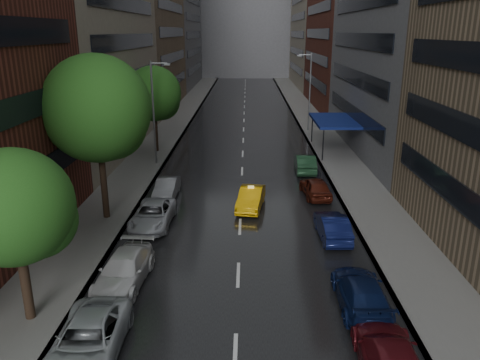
{
  "coord_description": "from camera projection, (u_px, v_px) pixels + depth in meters",
  "views": [
    {
      "loc": [
        0.4,
        -10.68,
        11.55
      ],
      "look_at": [
        0.0,
        16.11,
        3.0
      ],
      "focal_mm": 35.0,
      "sensor_mm": 36.0,
      "label": 1
    }
  ],
  "objects": [
    {
      "name": "sidewalk_right",
      "position": [
        312.0,
        123.0,
        61.17
      ],
      "size": [
        4.0,
        140.0,
        0.15
      ],
      "primitive_type": "cube",
      "color": "gray",
      "rests_on": "ground"
    },
    {
      "name": "taxi",
      "position": [
        251.0,
        198.0,
        31.77
      ],
      "size": [
        2.15,
        4.52,
        1.43
      ],
      "primitive_type": "imported",
      "rotation": [
        0.0,
        0.0,
        -0.15
      ],
      "color": "#FFB70D",
      "rests_on": "ground"
    },
    {
      "name": "parked_cars_right",
      "position": [
        335.0,
        232.0,
        26.35
      ],
      "size": [
        2.31,
        30.03,
        1.53
      ],
      "color": "#5C1219",
      "rests_on": "ground"
    },
    {
      "name": "buildings_right",
      "position": [
        356.0,
        4.0,
        62.92
      ],
      "size": [
        8.05,
        109.1,
        36.0
      ],
      "color": "#937A5B",
      "rests_on": "ground"
    },
    {
      "name": "tree_far",
      "position": [
        154.0,
        94.0,
        44.99
      ],
      "size": [
        5.31,
        5.31,
        8.47
      ],
      "color": "#382619",
      "rests_on": "ground"
    },
    {
      "name": "building_far",
      "position": [
        246.0,
        13.0,
        121.23
      ],
      "size": [
        40.0,
        14.0,
        32.0
      ],
      "primitive_type": "cube",
      "color": "slate",
      "rests_on": "ground"
    },
    {
      "name": "tree_near",
      "position": [
        14.0,
        208.0,
        18.04
      ],
      "size": [
        4.64,
        4.64,
        7.39
      ],
      "color": "#382619",
      "rests_on": "ground"
    },
    {
      "name": "street_lamp_right",
      "position": [
        309.0,
        90.0,
        54.96
      ],
      "size": [
        1.74,
        0.22,
        9.0
      ],
      "color": "gray",
      "rests_on": "sidewalk_right"
    },
    {
      "name": "sidewalk_left",
      "position": [
        175.0,
        123.0,
        61.42
      ],
      "size": [
        4.0,
        140.0,
        0.15
      ],
      "primitive_type": "cube",
      "color": "gray",
      "rests_on": "ground"
    },
    {
      "name": "awning",
      "position": [
        334.0,
        121.0,
        45.95
      ],
      "size": [
        4.0,
        8.0,
        3.12
      ],
      "color": "navy",
      "rests_on": "sidewalk_right"
    },
    {
      "name": "parked_cars_left",
      "position": [
        134.0,
        251.0,
        24.15
      ],
      "size": [
        2.58,
        22.31,
        1.46
      ],
      "color": "#A1A7AB",
      "rests_on": "ground"
    },
    {
      "name": "tree_mid",
      "position": [
        97.0,
        109.0,
        27.98
      ],
      "size": [
        6.51,
        6.51,
        10.38
      ],
      "color": "#382619",
      "rests_on": "ground"
    },
    {
      "name": "street_lamp_left",
      "position": [
        154.0,
        111.0,
        40.89
      ],
      "size": [
        1.74,
        0.22,
        9.0
      ],
      "color": "gray",
      "rests_on": "sidewalk_left"
    },
    {
      "name": "road",
      "position": [
        244.0,
        123.0,
        61.32
      ],
      "size": [
        14.0,
        140.0,
        0.01
      ],
      "primitive_type": "cube",
      "color": "black",
      "rests_on": "ground"
    }
  ]
}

